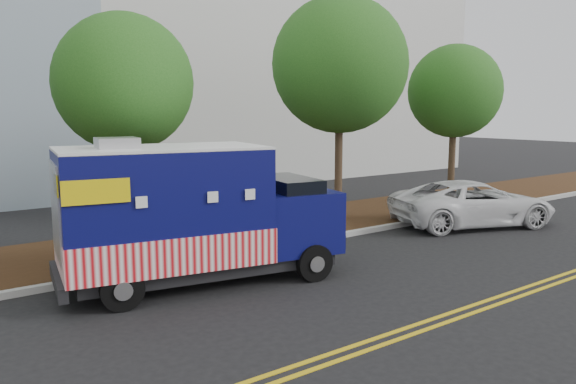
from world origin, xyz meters
TOP-DOWN VIEW (x-y plane):
  - ground at (0.00, 0.00)m, footprint 120.00×120.00m
  - curb at (0.00, 1.40)m, footprint 120.00×0.18m
  - mulch_strip at (0.00, 3.50)m, footprint 120.00×4.00m
  - centerline_near at (0.00, -4.45)m, footprint 120.00×0.10m
  - centerline_far at (0.00, -4.70)m, footprint 120.00×0.10m
  - tree_b at (-0.30, 3.74)m, footprint 3.58×3.58m
  - tree_c at (6.89, 3.43)m, footprint 4.48×4.48m
  - tree_d at (12.35, 2.97)m, footprint 3.53×3.53m
  - sign_post at (-1.70, 2.01)m, footprint 0.06×0.06m
  - food_truck at (-0.39, 0.05)m, footprint 6.35×3.24m
  - white_car at (9.81, 0.16)m, footprint 5.81×4.15m

SIDE VIEW (x-z plane):
  - ground at x=0.00m, z-range 0.00..0.00m
  - centerline_near at x=0.00m, z-range 0.00..0.01m
  - centerline_far at x=0.00m, z-range 0.00..0.01m
  - curb at x=0.00m, z-range 0.00..0.15m
  - mulch_strip at x=0.00m, z-range 0.00..0.15m
  - white_car at x=9.81m, z-range 0.00..1.47m
  - sign_post at x=-1.70m, z-range 0.00..2.40m
  - food_truck at x=-0.39m, z-range -0.15..3.05m
  - tree_b at x=-0.30m, z-range 1.31..7.53m
  - tree_d at x=12.35m, z-range 1.32..7.53m
  - tree_c at x=6.89m, z-range 1.47..8.91m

